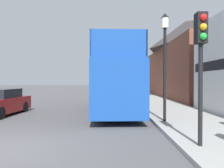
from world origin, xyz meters
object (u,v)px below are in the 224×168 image
object	(u,v)px
tour_bus	(113,82)
lamp_post_third	(130,70)
parked_car_ahead_of_bus	(119,94)
lamp_post_second	(140,65)
traffic_signal	(201,48)
lamp_post_nearest	(165,47)

from	to	relation	value
tour_bus	lamp_post_third	world-z (taller)	lamp_post_third
parked_car_ahead_of_bus	lamp_post_third	xyz separation A→B (m)	(1.54, 6.08, 2.62)
lamp_post_third	parked_car_ahead_of_bus	bearing A→B (deg)	-104.21
lamp_post_second	traffic_signal	bearing A→B (deg)	-89.59
lamp_post_nearest	tour_bus	bearing A→B (deg)	119.50
traffic_signal	lamp_post_nearest	size ratio (longest dim) A/B	0.76
tour_bus	lamp_post_nearest	bearing A→B (deg)	-62.92
lamp_post_nearest	lamp_post_second	size ratio (longest dim) A/B	1.06
tour_bus	lamp_post_second	world-z (taller)	lamp_post_second
parked_car_ahead_of_bus	lamp_post_third	bearing A→B (deg)	73.96
parked_car_ahead_of_bus	lamp_post_third	world-z (taller)	lamp_post_third
tour_bus	lamp_post_second	distance (m)	5.24
tour_bus	traffic_signal	distance (m)	8.15
lamp_post_third	lamp_post_nearest	bearing A→B (deg)	-89.64
tour_bus	lamp_post_nearest	world-z (taller)	lamp_post_nearest
lamp_post_nearest	lamp_post_second	world-z (taller)	lamp_post_nearest
lamp_post_nearest	lamp_post_third	distance (m)	17.03
parked_car_ahead_of_bus	traffic_signal	bearing A→B (deg)	-85.08
parked_car_ahead_of_bus	lamp_post_second	distance (m)	3.92
traffic_signal	lamp_post_second	bearing A→B (deg)	90.41
parked_car_ahead_of_bus	lamp_post_nearest	bearing A→B (deg)	-83.28
tour_bus	traffic_signal	bearing A→B (deg)	-75.48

